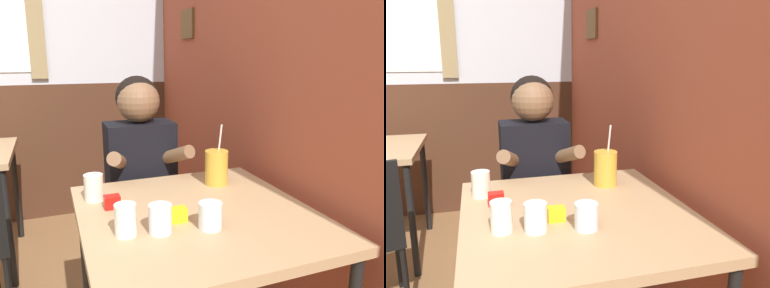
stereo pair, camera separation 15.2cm
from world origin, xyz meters
TOP-DOWN VIEW (x-y plane):
  - brick_wall_right at (1.17, 1.20)m, footprint 0.08×4.41m
  - back_wall at (-0.01, 2.44)m, footprint 5.28×0.09m
  - main_table at (0.66, 0.44)m, footprint 0.84×0.89m
  - person_seated at (0.59, 1.06)m, footprint 0.42×0.41m
  - cocktail_pitcher at (0.86, 0.70)m, footprint 0.10×0.10m
  - glass_near_pitcher at (0.49, 0.33)m, footprint 0.08×0.08m
  - glass_center at (0.38, 0.35)m, footprint 0.07×0.07m
  - glass_far_side at (0.32, 0.70)m, footprint 0.08×0.08m
  - glass_by_brick at (0.65, 0.30)m, footprint 0.08×0.08m
  - condiment_ketchup at (0.37, 0.59)m, footprint 0.06×0.04m
  - condiment_mustard at (0.57, 0.39)m, footprint 0.06×0.04m

SIDE VIEW (x-z plane):
  - person_seated at x=0.59m, z-range 0.04..1.26m
  - main_table at x=0.66m, z-range 0.30..1.05m
  - condiment_ketchup at x=0.37m, z-range 0.75..0.80m
  - condiment_mustard at x=0.57m, z-range 0.75..0.80m
  - glass_by_brick at x=0.65m, z-range 0.75..0.84m
  - glass_near_pitcher at x=0.49m, z-range 0.75..0.85m
  - glass_center at x=0.38m, z-range 0.75..0.86m
  - glass_far_side at x=0.32m, z-range 0.75..0.86m
  - cocktail_pitcher at x=0.86m, z-range 0.69..0.97m
  - brick_wall_right at x=1.17m, z-range 0.00..2.70m
  - back_wall at x=-0.01m, z-range 0.01..2.71m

